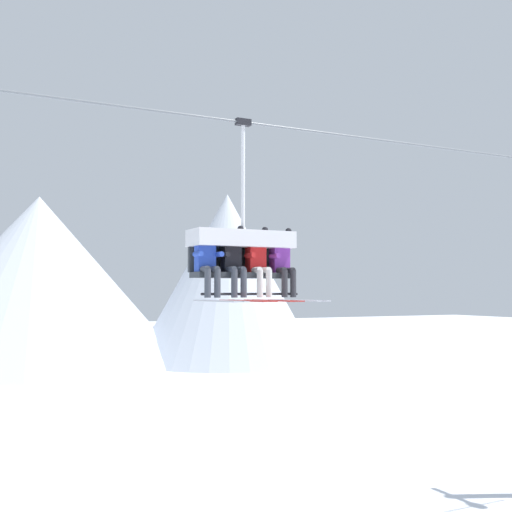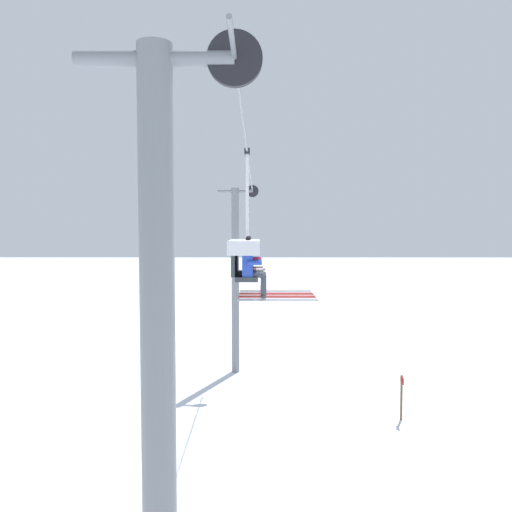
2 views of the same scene
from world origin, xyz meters
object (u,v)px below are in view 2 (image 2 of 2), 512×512
at_px(lift_tower_near, 161,443).
at_px(trail_sign, 401,395).
at_px(skier_blue, 254,269).
at_px(chairlift_chair, 244,252).
at_px(skier_black, 253,266).
at_px(lift_tower_far, 236,276).
at_px(skier_red, 254,264).
at_px(skier_purple, 254,263).

height_order(lift_tower_near, trail_sign, lift_tower_near).
bearing_deg(skier_blue, chairlift_chair, 16.70).
distance_m(lift_tower_near, skier_black, 6.07).
distance_m(lift_tower_near, skier_blue, 5.59).
xyz_separation_m(lift_tower_near, lift_tower_far, (18.05, 0.00, 0.00)).
bearing_deg(skier_red, trail_sign, -41.45).
xyz_separation_m(skier_red, skier_purple, (0.49, 0.00, 0.00)).
height_order(skier_red, skier_purple, same).
xyz_separation_m(skier_black, skier_purple, (0.98, 0.00, 0.00)).
bearing_deg(lift_tower_near, trail_sign, -26.57).
xyz_separation_m(lift_tower_near, skier_purple, (6.81, -0.92, 1.40)).
height_order(chairlift_chair, skier_black, chairlift_chair).
height_order(skier_red, trail_sign, skier_red).
relative_size(lift_tower_far, skier_black, 5.14).
bearing_deg(skier_red, chairlift_chair, 139.29).
bearing_deg(chairlift_chair, skier_black, -138.52).
xyz_separation_m(lift_tower_far, skier_blue, (-12.71, -0.93, 1.38)).
bearing_deg(lift_tower_far, chairlift_chair, -176.61).
bearing_deg(skier_black, lift_tower_far, 4.32).
distance_m(lift_tower_near, lift_tower_far, 18.05).
relative_size(lift_tower_near, skier_red, 5.14).
xyz_separation_m(skier_purple, trail_sign, (5.35, -5.16, -5.03)).
distance_m(skier_blue, trail_sign, 9.91).
relative_size(lift_tower_near, skier_purple, 5.14).
bearing_deg(lift_tower_near, skier_black, -9.00).
bearing_deg(skier_blue, lift_tower_near, 170.11).
xyz_separation_m(skier_black, skier_red, (0.49, 0.00, 0.00)).
relative_size(skier_blue, trail_sign, 1.06).
bearing_deg(skier_red, skier_blue, -179.60).
height_order(lift_tower_far, chairlift_chair, lift_tower_far).
relative_size(skier_blue, skier_purple, 1.00).
height_order(skier_blue, skier_red, skier_red).
xyz_separation_m(chairlift_chair, skier_black, (-0.24, -0.21, -0.29)).
bearing_deg(skier_blue, lift_tower_far, 4.19).
bearing_deg(skier_black, trail_sign, -39.18).
bearing_deg(skier_blue, skier_red, 0.40).
height_order(chairlift_chair, skier_red, chairlift_chair).
distance_m(skier_blue, skier_red, 0.98).
xyz_separation_m(chairlift_chair, trail_sign, (6.09, -5.38, -5.33)).
distance_m(chairlift_chair, skier_red, 0.44).
distance_m(skier_blue, skier_purple, 1.47).
distance_m(lift_tower_far, trail_sign, 9.21).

